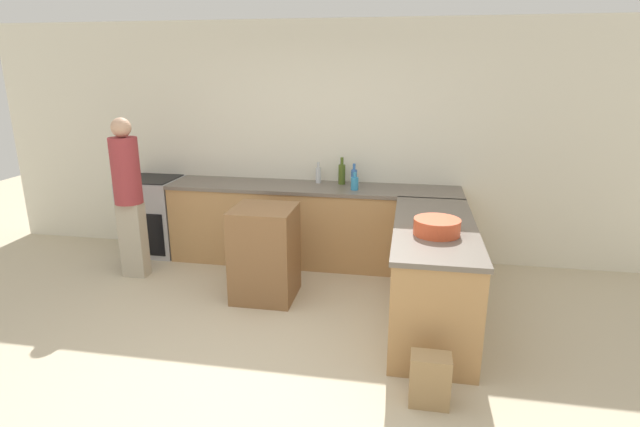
{
  "coord_description": "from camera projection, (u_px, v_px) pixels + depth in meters",
  "views": [
    {
      "loc": [
        1.06,
        -3.26,
        2.19
      ],
      "look_at": [
        0.31,
        0.88,
        0.95
      ],
      "focal_mm": 28.0,
      "sensor_mm": 36.0,
      "label": 1
    }
  ],
  "objects": [
    {
      "name": "counter_peninsula",
      "position": [
        432.0,
        274.0,
        4.35
      ],
      "size": [
        0.69,
        1.85,
        0.91
      ],
      "color": "tan",
      "rests_on": "ground_plane"
    },
    {
      "name": "mixing_bowl",
      "position": [
        437.0,
        227.0,
        3.96
      ],
      "size": [
        0.37,
        0.37,
        0.13
      ],
      "color": "#DB512D",
      "rests_on": "counter_peninsula"
    },
    {
      "name": "dish_soap_bottle",
      "position": [
        355.0,
        183.0,
        5.4
      ],
      "size": [
        0.08,
        0.08,
        0.19
      ],
      "color": "#338CBF",
      "rests_on": "counter_back"
    },
    {
      "name": "water_bottle_blue",
      "position": [
        354.0,
        177.0,
        5.6
      ],
      "size": [
        0.07,
        0.07,
        0.25
      ],
      "color": "#386BB7",
      "rests_on": "counter_back"
    },
    {
      "name": "island_table",
      "position": [
        265.0,
        253.0,
        4.84
      ],
      "size": [
        0.59,
        0.57,
        0.91
      ],
      "color": "brown",
      "rests_on": "ground_plane"
    },
    {
      "name": "person_by_range",
      "position": [
        128.0,
        192.0,
        5.2
      ],
      "size": [
        0.29,
        0.29,
        1.71
      ],
      "color": "#ADA38E",
      "rests_on": "ground_plane"
    },
    {
      "name": "paper_bag",
      "position": [
        430.0,
        380.0,
        3.33
      ],
      "size": [
        0.27,
        0.17,
        0.37
      ],
      "color": "#A88456",
      "rests_on": "ground_plane"
    },
    {
      "name": "olive_oil_bottle",
      "position": [
        342.0,
        174.0,
        5.66
      ],
      "size": [
        0.08,
        0.08,
        0.31
      ],
      "color": "#475B1E",
      "rests_on": "counter_back"
    },
    {
      "name": "wall_back",
      "position": [
        318.0,
        142.0,
        5.78
      ],
      "size": [
        8.0,
        0.06,
        2.7
      ],
      "color": "silver",
      "rests_on": "ground_plane"
    },
    {
      "name": "counter_back",
      "position": [
        313.0,
        224.0,
        5.72
      ],
      "size": [
        3.29,
        0.64,
        0.91
      ],
      "color": "tan",
      "rests_on": "ground_plane"
    },
    {
      "name": "ground_plane",
      "position": [
        261.0,
        361.0,
        3.87
      ],
      "size": [
        14.0,
        14.0,
        0.0
      ],
      "primitive_type": "plane",
      "color": "beige"
    },
    {
      "name": "vinegar_bottle_clear",
      "position": [
        318.0,
        175.0,
        5.73
      ],
      "size": [
        0.06,
        0.06,
        0.24
      ],
      "color": "silver",
      "rests_on": "counter_back"
    },
    {
      "name": "range_oven",
      "position": [
        154.0,
        215.0,
        6.06
      ],
      "size": [
        0.64,
        0.62,
        0.92
      ],
      "color": "#ADADB2",
      "rests_on": "ground_plane"
    }
  ]
}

